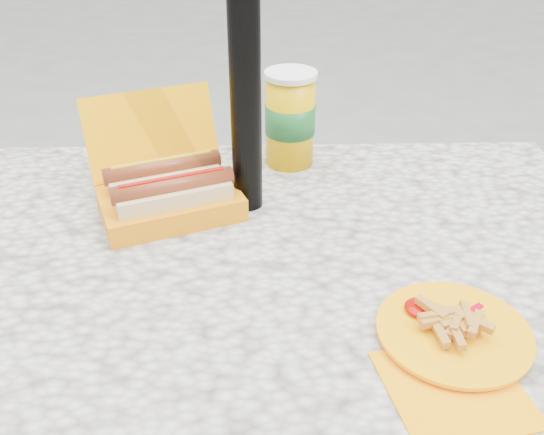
{
  "coord_description": "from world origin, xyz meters",
  "views": [
    {
      "loc": [
        0.02,
        -0.75,
        1.29
      ],
      "look_at": [
        0.04,
        0.03,
        0.8
      ],
      "focal_mm": 40.0,
      "sensor_mm": 36.0,
      "label": 1
    }
  ],
  "objects": [
    {
      "name": "picnic_table",
      "position": [
        0.0,
        0.0,
        0.64
      ],
      "size": [
        1.2,
        0.8,
        0.75
      ],
      "color": "beige",
      "rests_on": "ground"
    },
    {
      "name": "soda_cup",
      "position": [
        0.08,
        0.32,
        0.84
      ],
      "size": [
        0.1,
        0.1,
        0.18
      ],
      "rotation": [
        0.0,
        0.0,
        0.15
      ],
      "color": "#E9AD00",
      "rests_on": "picnic_table"
    },
    {
      "name": "hotdog_box",
      "position": [
        -0.13,
        0.14,
        0.79
      ],
      "size": [
        0.28,
        0.27,
        0.18
      ],
      "rotation": [
        0.0,
        0.0,
        0.36
      ],
      "color": "#FFA200",
      "rests_on": "picnic_table"
    },
    {
      "name": "fries_plate",
      "position": [
        0.26,
        -0.19,
        0.76
      ],
      "size": [
        0.21,
        0.27,
        0.04
      ],
      "rotation": [
        0.0,
        0.0,
        0.04
      ],
      "color": "#FF9B03",
      "rests_on": "picnic_table"
    }
  ]
}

